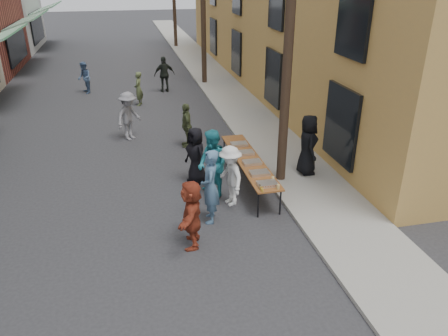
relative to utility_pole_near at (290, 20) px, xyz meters
name	(u,v)px	position (x,y,z in m)	size (l,w,h in m)	color
ground	(136,263)	(-4.30, -3.00, -4.50)	(120.00, 120.00, 0.00)	#28282B
sidewalk	(217,82)	(0.70, 12.00, -4.45)	(2.20, 60.00, 0.10)	gray
utility_pole_near	(290,20)	(0.00, 0.00, 0.00)	(0.26, 0.26, 9.00)	#2D2116
serving_table	(249,161)	(-0.95, 0.09, -3.79)	(0.70, 4.00, 0.75)	brown
catering_tray_sausage	(267,184)	(-0.95, -1.56, -3.71)	(0.50, 0.33, 0.08)	maroon
catering_tray_foil_b	(259,173)	(-0.95, -0.91, -3.71)	(0.50, 0.33, 0.08)	#B2B2B7
catering_tray_buns	(252,162)	(-0.95, -0.21, -3.71)	(0.50, 0.33, 0.08)	tan
catering_tray_foil_d	(245,153)	(-0.95, 0.49, -3.71)	(0.50, 0.33, 0.08)	#B2B2B7
catering_tray_buns_end	(239,144)	(-0.95, 1.19, -3.71)	(0.50, 0.33, 0.08)	tan
condiment_jar_a	(262,190)	(-1.17, -1.86, -3.71)	(0.07, 0.07, 0.08)	#A57F26
condiment_jar_b	(261,188)	(-1.17, -1.76, -3.71)	(0.07, 0.07, 0.08)	#A57F26
condiment_jar_c	(260,187)	(-1.17, -1.66, -3.71)	(0.07, 0.07, 0.08)	#A57F26
cup_stack	(278,187)	(-0.75, -1.81, -3.69)	(0.08, 0.08, 0.12)	tan
guest_front_a	(196,156)	(-2.40, 0.52, -3.67)	(0.81, 0.53, 1.67)	black
guest_front_b	(210,187)	(-2.42, -1.66, -3.57)	(0.68, 0.45, 1.87)	#496C8D
guest_front_c	(213,164)	(-2.10, -0.42, -3.56)	(0.91, 0.71, 1.88)	teal
guest_front_d	(230,176)	(-1.75, -0.96, -3.68)	(1.05, 0.61, 1.63)	silver
guest_front_e	(186,125)	(-2.24, 3.36, -3.73)	(0.90, 0.38, 1.54)	#4A5531
guest_queue_back	(192,214)	(-3.02, -2.58, -3.70)	(1.48, 0.47, 1.59)	#973820
server	(308,145)	(0.86, 0.20, -3.50)	(0.88, 0.57, 1.80)	black
passerby_left	(129,116)	(-4.15, 4.50, -3.63)	(1.13, 0.65, 1.74)	slate
passerby_mid	(164,74)	(-2.22, 10.85, -3.63)	(1.02, 0.43, 1.75)	black
passerby_right	(139,89)	(-3.60, 8.77, -3.75)	(0.55, 0.36, 1.51)	#515E36
passerby_far	(84,78)	(-6.08, 11.46, -3.73)	(0.74, 0.58, 1.53)	#49658E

